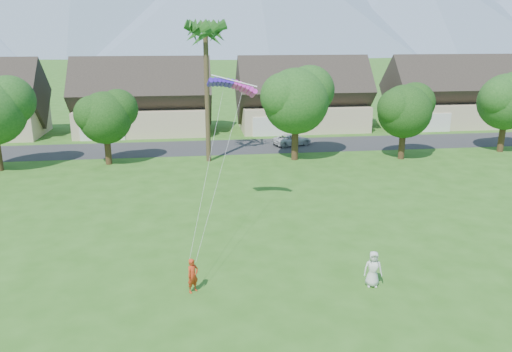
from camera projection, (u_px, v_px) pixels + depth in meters
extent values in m
plane|color=#2D6019|center=(289.00, 341.00, 19.32)|extent=(500.00, 500.00, 0.00)
cube|color=#2D2D30|center=(226.00, 147.00, 51.69)|extent=(90.00, 7.00, 0.01)
imported|color=red|center=(193.00, 276.00, 22.79)|extent=(0.71, 0.68, 1.64)
imported|color=silver|center=(373.00, 269.00, 23.30)|extent=(0.94, 0.70, 1.75)
imported|color=silver|center=(292.00, 140.00, 52.39)|extent=(4.57, 3.24, 1.16)
cone|color=slate|center=(413.00, 6.00, 274.76)|extent=(200.00, 200.00, 50.00)
cube|color=beige|center=(144.00, 120.00, 58.72)|extent=(15.00, 8.00, 3.00)
cube|color=#382D28|center=(142.00, 92.00, 57.80)|extent=(15.75, 8.15, 8.15)
cube|color=silver|center=(102.00, 131.00, 54.45)|extent=(4.80, 0.12, 2.20)
cube|color=beige|center=(302.00, 116.00, 61.08)|extent=(15.00, 8.00, 3.00)
cube|color=#382D28|center=(303.00, 89.00, 60.16)|extent=(15.75, 8.15, 8.15)
cube|color=silver|center=(274.00, 127.00, 56.81)|extent=(4.80, 0.12, 2.20)
cube|color=beige|center=(448.00, 113.00, 63.44)|extent=(15.00, 8.00, 3.00)
cube|color=#382D28|center=(451.00, 87.00, 62.52)|extent=(15.75, 8.15, 8.15)
cube|color=silver|center=(431.00, 123.00, 59.16)|extent=(4.80, 0.12, 2.20)
cylinder|color=#47301C|center=(108.00, 152.00, 44.78)|extent=(0.56, 0.56, 2.18)
sphere|color=#214916|center=(105.00, 118.00, 43.91)|extent=(4.62, 4.62, 4.62)
cylinder|color=#47301C|center=(295.00, 145.00, 46.33)|extent=(0.62, 0.62, 2.82)
sphere|color=#214916|center=(296.00, 101.00, 45.20)|extent=(5.98, 5.98, 5.98)
cylinder|color=#47301C|center=(402.00, 147.00, 46.69)|extent=(0.58, 0.58, 2.30)
sphere|color=#214916|center=(405.00, 112.00, 45.76)|extent=(4.90, 4.90, 4.90)
cylinder|color=#47301C|center=(501.00, 139.00, 49.45)|extent=(0.60, 0.60, 2.56)
sphere|color=#214916|center=(507.00, 102.00, 48.42)|extent=(5.44, 5.44, 5.44)
cylinder|color=#4C3D26|center=(207.00, 96.00, 44.53)|extent=(0.44, 0.44, 12.00)
sphere|color=#286021|center=(205.00, 22.00, 42.77)|extent=(3.00, 3.00, 3.00)
cube|color=#3C1AC3|center=(221.00, 84.00, 30.18)|extent=(1.48, 1.00, 0.50)
cube|color=#DD29BC|center=(245.00, 84.00, 30.36)|extent=(1.48, 1.00, 0.50)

